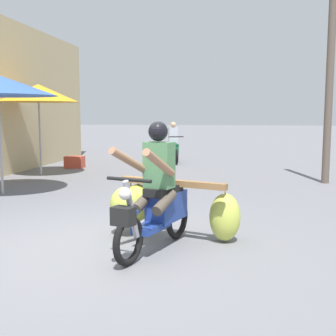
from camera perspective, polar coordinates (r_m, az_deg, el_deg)
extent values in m
plane|color=slate|center=(5.59, -8.78, -10.35)|extent=(120.00, 120.00, 0.00)
torus|color=black|center=(4.86, -5.21, -9.52)|extent=(0.26, 0.56, 0.56)
torus|color=black|center=(5.87, 1.21, -6.58)|extent=(0.26, 0.56, 0.56)
cube|color=navy|center=(5.26, -2.23, -7.75)|extent=(0.41, 0.61, 0.08)
cube|color=navy|center=(5.56, -0.17, -5.02)|extent=(0.47, 0.70, 0.36)
cube|color=black|center=(5.45, -0.56, -2.92)|extent=(0.44, 0.65, 0.10)
cylinder|color=gray|center=(4.82, -4.86, -5.47)|extent=(0.16, 0.29, 0.69)
cylinder|color=black|center=(4.73, -5.17, -1.54)|extent=(0.54, 0.22, 0.04)
sphere|color=silver|center=(4.68, -5.68, -3.36)|extent=(0.14, 0.14, 0.14)
cube|color=black|center=(4.70, -5.91, -6.31)|extent=(0.28, 0.23, 0.20)
cube|color=navy|center=(4.78, -5.25, -6.07)|extent=(0.18, 0.30, 0.04)
cube|color=olive|center=(5.64, 0.54, -1.95)|extent=(1.45, 0.58, 0.08)
cube|color=olive|center=(5.80, 1.35, -2.00)|extent=(1.30, 0.51, 0.06)
ellipsoid|color=#B3BD43|center=(6.14, -4.88, -5.07)|extent=(0.55, 0.52, 0.51)
cylinder|color=#998459|center=(6.08, -4.91, -2.12)|extent=(0.02, 0.02, 0.19)
ellipsoid|color=#AEB83E|center=(5.97, -3.92, -4.51)|extent=(0.49, 0.46, 0.50)
cylinder|color=#998459|center=(5.92, -3.94, -1.94)|extent=(0.02, 0.02, 0.10)
ellipsoid|color=#BCC64C|center=(5.73, 7.48, -6.43)|extent=(0.43, 0.40, 0.63)
cylinder|color=#998459|center=(5.65, 7.54, -2.82)|extent=(0.02, 0.02, 0.18)
ellipsoid|color=#BBC54B|center=(5.95, -5.41, -4.72)|extent=(0.55, 0.51, 0.48)
cylinder|color=#998459|center=(5.90, -5.44, -2.12)|extent=(0.02, 0.02, 0.13)
cube|color=#4C7F51|center=(5.29, -1.18, 0.40)|extent=(0.39, 0.32, 0.56)
sphere|color=black|center=(5.24, -1.30, 4.83)|extent=(0.24, 0.24, 0.24)
cylinder|color=#9E7051|center=(4.90, -1.11, 0.62)|extent=(0.27, 0.72, 0.39)
cylinder|color=#9E7051|center=(5.09, -4.96, 0.85)|extent=(0.36, 0.70, 0.39)
cylinder|color=#4C4238|center=(5.19, -0.46, -4.54)|extent=(0.26, 0.46, 0.27)
cylinder|color=#4C4238|center=(5.33, -3.12, -4.25)|extent=(0.26, 0.46, 0.27)
torus|color=black|center=(14.32, 1.09, 1.48)|extent=(0.23, 0.52, 0.52)
torus|color=black|center=(15.41, 0.45, 1.88)|extent=(0.23, 0.52, 0.52)
cube|color=#196638|center=(14.94, 0.70, 2.64)|extent=(0.49, 0.93, 0.32)
cylinder|color=black|center=(14.32, 1.06, 4.13)|extent=(0.49, 0.18, 0.04)
cube|color=#B2B7C6|center=(14.93, 0.69, 4.37)|extent=(0.35, 0.28, 0.52)
sphere|color=tan|center=(14.90, 0.70, 5.71)|extent=(0.20, 0.20, 0.20)
cylinder|color=#99999E|center=(9.55, -21.15, 3.04)|extent=(0.05, 0.05, 2.14)
cylinder|color=#99999E|center=(12.25, -16.47, 3.91)|extent=(0.05, 0.05, 2.09)
cone|color=gold|center=(12.25, -16.67, 9.42)|extent=(2.13, 2.13, 0.47)
cube|color=#CC4C38|center=(13.82, -12.17, 0.78)|extent=(0.56, 0.40, 0.36)
cylinder|color=brown|center=(11.14, 20.51, 11.73)|extent=(0.18, 0.18, 5.30)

